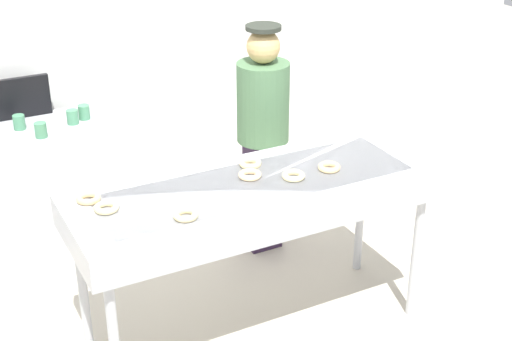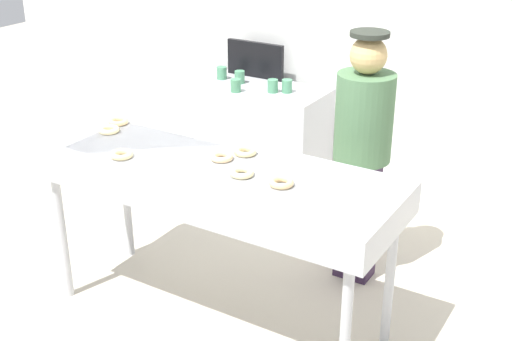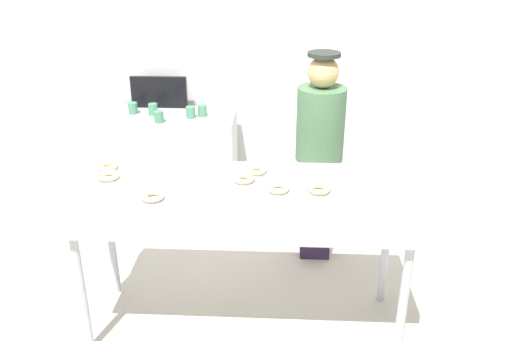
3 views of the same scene
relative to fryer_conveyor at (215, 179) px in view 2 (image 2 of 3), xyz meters
name	(u,v)px [view 2 (image 2 of 3)]	position (x,y,z in m)	size (l,w,h in m)	color
ground_plane	(219,317)	(0.00, 0.00, -0.95)	(16.00, 16.00, 0.00)	beige
fryer_conveyor	(215,179)	(0.00, 0.00, 0.00)	(2.16, 0.77, 1.05)	#B7BABF
plain_donut_0	(122,155)	(-0.51, -0.20, 0.11)	(0.13, 0.13, 0.03)	beige
plain_donut_1	(109,130)	(-0.85, 0.07, 0.11)	(0.13, 0.13, 0.03)	beige
plain_donut_2	(281,183)	(0.46, -0.05, 0.11)	(0.13, 0.13, 0.03)	#EBC282
plain_donut_3	(118,121)	(-0.91, 0.22, 0.11)	(0.13, 0.13, 0.03)	#EEC584
plain_donut_4	(245,152)	(0.07, 0.21, 0.11)	(0.13, 0.13, 0.03)	#ECD08C
plain_donut_5	(221,157)	(0.00, 0.07, 0.11)	(0.13, 0.13, 0.03)	#F0C68D
plain_donut_6	(242,173)	(0.22, -0.05, 0.11)	(0.13, 0.13, 0.03)	beige
worker_baker	(362,142)	(0.52, 0.89, 0.03)	(0.37, 0.37, 1.69)	#31203A
prep_counter	(241,134)	(-0.96, 1.79, -0.50)	(1.50, 0.56, 0.91)	#B7BABF
paper_cup_0	(240,77)	(-0.98, 1.79, 0.01)	(0.08, 0.08, 0.11)	#4C8C66
paper_cup_1	(273,86)	(-0.61, 1.71, 0.01)	(0.08, 0.08, 0.11)	#4C8C66
paper_cup_2	(222,73)	(-1.17, 1.81, 0.01)	(0.08, 0.08, 0.11)	#4C8C66
paper_cup_3	(236,86)	(-0.87, 1.57, 0.01)	(0.08, 0.08, 0.11)	#4C8C66
paper_cup_4	(287,86)	(-0.51, 1.77, 0.01)	(0.08, 0.08, 0.11)	#4C8C66
menu_display	(255,60)	(-0.96, 2.02, 0.11)	(0.54, 0.04, 0.31)	black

